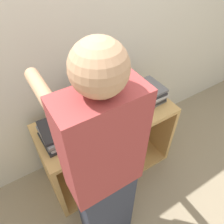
{
  "coord_description": "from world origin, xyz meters",
  "views": [
    {
      "loc": [
        -0.63,
        -0.83,
        1.98
      ],
      "look_at": [
        0.0,
        0.18,
        0.84
      ],
      "focal_mm": 35.0,
      "sensor_mm": 36.0,
      "label": 1
    }
  ],
  "objects_px": {
    "laptop_open": "(104,109)",
    "person": "(104,175)",
    "laptop_stack_right": "(143,95)",
    "laptop_stack_left": "(65,130)"
  },
  "relations": [
    {
      "from": "laptop_open",
      "to": "person",
      "type": "distance_m",
      "value": 0.65
    },
    {
      "from": "person",
      "to": "laptop_stack_right",
      "type": "bearing_deg",
      "value": 36.48
    },
    {
      "from": "person",
      "to": "laptop_open",
      "type": "bearing_deg",
      "value": 59.82
    },
    {
      "from": "laptop_stack_left",
      "to": "person",
      "type": "distance_m",
      "value": 0.52
    },
    {
      "from": "laptop_open",
      "to": "laptop_stack_left",
      "type": "height_order",
      "value": "laptop_open"
    },
    {
      "from": "laptop_stack_left",
      "to": "laptop_open",
      "type": "bearing_deg",
      "value": 7.95
    },
    {
      "from": "laptop_open",
      "to": "person",
      "type": "relative_size",
      "value": 0.2
    },
    {
      "from": "laptop_open",
      "to": "laptop_stack_left",
      "type": "bearing_deg",
      "value": -172.05
    },
    {
      "from": "laptop_stack_left",
      "to": "laptop_stack_right",
      "type": "height_order",
      "value": "laptop_stack_right"
    },
    {
      "from": "laptop_open",
      "to": "laptop_stack_left",
      "type": "xyz_separation_m",
      "value": [
        -0.36,
        -0.05,
        0.0
      ]
    }
  ]
}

